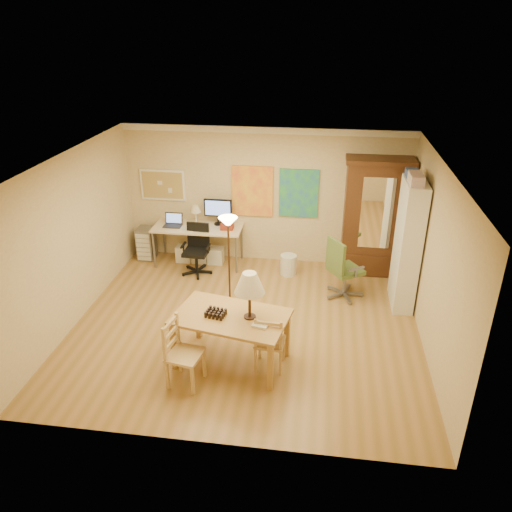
# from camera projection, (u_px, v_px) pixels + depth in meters

# --- Properties ---
(floor) EXTENTS (5.50, 5.50, 0.00)m
(floor) POSITION_uv_depth(u_px,v_px,m) (246.00, 325.00, 8.08)
(floor) COLOR olive
(floor) RESTS_ON ground
(crown_molding) EXTENTS (5.50, 0.08, 0.12)m
(crown_molding) POSITION_uv_depth(u_px,v_px,m) (266.00, 130.00, 9.13)
(crown_molding) COLOR white
(crown_molding) RESTS_ON floor
(corkboard) EXTENTS (0.90, 0.04, 0.62)m
(corkboard) POSITION_uv_depth(u_px,v_px,m) (163.00, 185.00, 9.89)
(corkboard) COLOR #A78F4E
(corkboard) RESTS_ON floor
(art_panel_left) EXTENTS (0.80, 0.04, 1.00)m
(art_panel_left) POSITION_uv_depth(u_px,v_px,m) (252.00, 191.00, 9.69)
(art_panel_left) COLOR yellow
(art_panel_left) RESTS_ON floor
(art_panel_right) EXTENTS (0.75, 0.04, 0.95)m
(art_panel_right) POSITION_uv_depth(u_px,v_px,m) (299.00, 193.00, 9.58)
(art_panel_right) COLOR #296AA5
(art_panel_right) RESTS_ON floor
(dining_table) EXTENTS (1.71, 1.22, 1.46)m
(dining_table) POSITION_uv_depth(u_px,v_px,m) (238.00, 307.00, 6.82)
(dining_table) COLOR brown
(dining_table) RESTS_ON floor
(ladder_chair_back) EXTENTS (0.42, 0.41, 0.87)m
(ladder_chair_back) POSITION_uv_depth(u_px,v_px,m) (270.00, 344.00, 6.94)
(ladder_chair_back) COLOR #A5874B
(ladder_chair_back) RESTS_ON floor
(ladder_chair_left) EXTENTS (0.50, 0.51, 0.97)m
(ladder_chair_left) POSITION_uv_depth(u_px,v_px,m) (183.00, 355.00, 6.63)
(ladder_chair_left) COLOR #A5874B
(ladder_chair_left) RESTS_ON floor
(torchiere_lamp) EXTENTS (0.31, 0.31, 1.68)m
(torchiere_lamp) POSITION_uv_depth(u_px,v_px,m) (228.00, 237.00, 7.94)
(torchiere_lamp) COLOR #3E2819
(torchiere_lamp) RESTS_ON floor
(computer_desk) EXTENTS (1.75, 0.76, 1.32)m
(computer_desk) POSITION_uv_depth(u_px,v_px,m) (201.00, 240.00, 9.95)
(computer_desk) COLOR tan
(computer_desk) RESTS_ON floor
(office_chair_black) EXTENTS (0.60, 0.60, 0.98)m
(office_chair_black) POSITION_uv_depth(u_px,v_px,m) (197.00, 260.00, 9.64)
(office_chair_black) COLOR black
(office_chair_black) RESTS_ON floor
(office_chair_green) EXTENTS (0.71, 0.71, 1.12)m
(office_chair_green) POSITION_uv_depth(u_px,v_px,m) (343.00, 281.00, 8.79)
(office_chair_green) COLOR slate
(office_chair_green) RESTS_ON floor
(drawer_cart) EXTENTS (0.33, 0.39, 0.66)m
(drawer_cart) POSITION_uv_depth(u_px,v_px,m) (146.00, 243.00, 10.20)
(drawer_cart) COLOR slate
(drawer_cart) RESTS_ON floor
(armoire) EXTENTS (1.22, 0.58, 2.25)m
(armoire) POSITION_uv_depth(u_px,v_px,m) (374.00, 224.00, 9.39)
(armoire) COLOR #39210F
(armoire) RESTS_ON floor
(bookshelf) EXTENTS (0.33, 0.88, 2.20)m
(bookshelf) POSITION_uv_depth(u_px,v_px,m) (407.00, 245.00, 8.26)
(bookshelf) COLOR white
(bookshelf) RESTS_ON floor
(wastebin) EXTENTS (0.32, 0.32, 0.39)m
(wastebin) POSITION_uv_depth(u_px,v_px,m) (288.00, 265.00, 9.61)
(wastebin) COLOR silver
(wastebin) RESTS_ON floor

